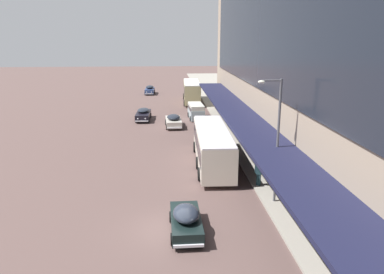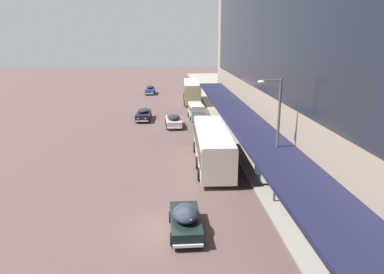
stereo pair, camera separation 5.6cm
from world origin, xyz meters
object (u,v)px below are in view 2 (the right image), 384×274
Objects in this scene: sedan_second_near at (150,90)px; sedan_oncoming_front at (144,114)px; vw_van at (196,110)px; transit_bus_kerbside_front at (212,145)px; pedestrian_at_kerb at (259,172)px; transit_bus_kerbside_rear at (192,91)px; sedan_oncoming_rear at (174,121)px; sedan_trailing_mid at (186,220)px; street_lamp at (275,134)px.

sedan_second_near is 22.79m from sedan_oncoming_front.
sedan_oncoming_front is 1.07× the size of vw_van.
transit_bus_kerbside_front is 5.99× the size of pedestrian_at_kerb.
sedan_second_near is 47.01m from pedestrian_at_kerb.
transit_bus_kerbside_rear is at bearing 93.68° from pedestrian_at_kerb.
sedan_trailing_mid is at bearing -89.67° from sedan_oncoming_rear.
sedan_second_near is at bearing 125.75° from transit_bus_kerbside_rear.
street_lamp is at bearing -68.97° from transit_bus_kerbside_front.
sedan_second_near is at bearing 99.44° from transit_bus_kerbside_front.
transit_bus_kerbside_front is 30.99m from transit_bus_kerbside_rear.
vw_van reaches higher than sedan_oncoming_front.
transit_bus_kerbside_rear is 2.33× the size of sedan_oncoming_rear.
transit_bus_kerbside_rear is 38.85m from street_lamp.
transit_bus_kerbside_front is 41.59m from sedan_second_near.
pedestrian_at_kerb is 4.41m from street_lamp.
sedan_oncoming_rear is 5.45m from vw_van.
sedan_oncoming_front is (-6.76, 18.22, -1.03)m from transit_bus_kerbside_front.
sedan_second_near is (-7.22, 10.03, -1.17)m from transit_bus_kerbside_rear.
sedan_second_near is at bearing 107.12° from vw_van.
sedan_oncoming_rear is at bearing -101.17° from transit_bus_kerbside_rear.
sedan_second_near reaches higher than sedan_trailing_mid.
pedestrian_at_kerb reaches higher than sedan_second_near.
vw_van is at bearing -72.88° from sedan_second_near.
street_lamp reaches higher than sedan_oncoming_rear.
transit_bus_kerbside_rear reaches higher than sedan_oncoming_front.
street_lamp reaches higher than vw_van.
transit_bus_kerbside_front is 2.62× the size of sedan_trailing_mid.
transit_bus_kerbside_front is 5.74m from pedestrian_at_kerb.
vw_van is at bearing 96.33° from pedestrian_at_kerb.
transit_bus_kerbside_rear is at bearing 60.70° from sedan_oncoming_front.
vw_van reaches higher than sedan_oncoming_rear.
sedan_second_near is 0.58× the size of street_lamp.
sedan_trailing_mid is (-2.80, -11.06, -1.03)m from transit_bus_kerbside_front.
street_lamp reaches higher than sedan_oncoming_front.
sedan_trailing_mid reaches higher than sedan_oncoming_front.
street_lamp is (2.55, -38.67, 2.72)m from transit_bus_kerbside_rear.
sedan_oncoming_rear is 22.84m from street_lamp.
street_lamp is at bearing -83.80° from vw_van.
transit_bus_kerbside_front reaches higher than sedan_second_near.
transit_bus_kerbside_rear reaches higher than pedestrian_at_kerb.
sedan_oncoming_front is (-7.16, -12.76, -1.20)m from transit_bus_kerbside_rear.
sedan_second_near is at bearing 94.41° from sedan_trailing_mid.
transit_bus_kerbside_rear is 2.09× the size of sedan_oncoming_front.
sedan_oncoming_rear is at bearing -81.83° from sedan_second_near.
street_lamp is (0.24, -2.67, 3.50)m from pedestrian_at_kerb.
pedestrian_at_kerb is at bearing -78.29° from sedan_second_near.
pedestrian_at_kerb is (5.66, -19.04, 0.42)m from sedan_oncoming_rear.
transit_bus_kerbside_front is at bearing 75.78° from sedan_trailing_mid.
transit_bus_kerbside_front reaches higher than vw_van.
transit_bus_kerbside_front is 1.41× the size of street_lamp.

